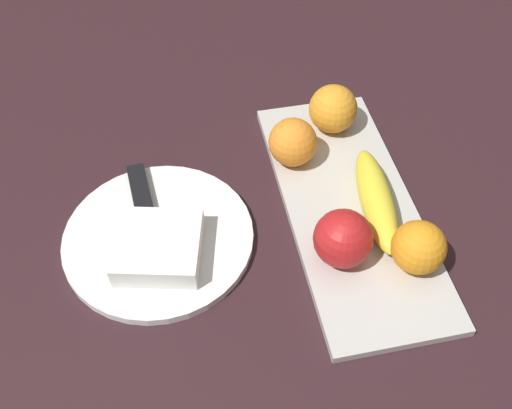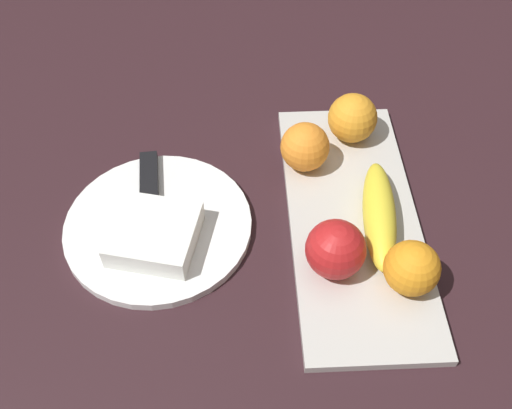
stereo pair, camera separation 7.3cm
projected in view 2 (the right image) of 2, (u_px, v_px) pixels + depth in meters
The scene contains 10 objects.
ground_plane at pixel (341, 226), 0.76m from camera, with size 2.40×2.40×0.00m, color black.
fruit_tray at pixel (353, 219), 0.76m from camera, with size 0.41×0.17×0.01m, color beige.
apple at pixel (336, 249), 0.68m from camera, with size 0.07×0.07×0.07m, color red.
banana at pixel (379, 214), 0.73m from camera, with size 0.17×0.04×0.04m, color yellow.
orange_near_apple at pixel (412, 268), 0.66m from camera, with size 0.07×0.07×0.07m, color orange.
orange_near_banana at pixel (305, 147), 0.79m from camera, with size 0.07×0.07×0.07m, color orange.
orange_center at pixel (352, 118), 0.82m from camera, with size 0.07×0.07×0.07m, color orange.
dinner_plate at pixel (158, 226), 0.75m from camera, with size 0.24×0.24×0.01m, color white.
folded_napkin at pixel (155, 234), 0.72m from camera, with size 0.10×0.10×0.03m, color white.
knife at pixel (149, 187), 0.78m from camera, with size 0.18×0.04×0.01m.
Camera 2 is at (0.46, -0.13, 0.60)m, focal length 40.73 mm.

